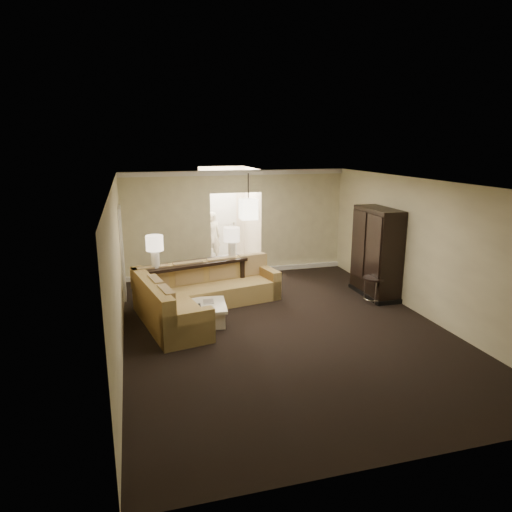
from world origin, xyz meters
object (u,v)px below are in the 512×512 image
object	(u,v)px
armoire	(376,254)
console_table	(196,278)
coffee_table	(202,313)
drink_table	(373,285)
person	(211,234)
sectional_sofa	(198,295)

from	to	relation	value
armoire	console_table	bearing A→B (deg)	170.31
coffee_table	drink_table	world-z (taller)	drink_table
person	sectional_sofa	bearing A→B (deg)	68.44
sectional_sofa	coffee_table	bearing A→B (deg)	-103.04
coffee_table	person	bearing A→B (deg)	77.57
coffee_table	drink_table	distance (m)	3.87
drink_table	person	size ratio (longest dim) A/B	0.35
armoire	coffee_table	bearing A→B (deg)	-171.72
console_table	armoire	distance (m)	4.17
armoire	drink_table	world-z (taller)	armoire
person	coffee_table	bearing A→B (deg)	69.98
sectional_sofa	drink_table	size ratio (longest dim) A/B	5.53
sectional_sofa	coffee_table	distance (m)	0.63
armoire	person	world-z (taller)	armoire
console_table	person	bearing A→B (deg)	59.56
console_table	armoire	xyz separation A→B (m)	(4.09, -0.70, 0.45)
sectional_sofa	armoire	distance (m)	4.20
coffee_table	person	world-z (taller)	person
coffee_table	console_table	size ratio (longest dim) A/B	0.43
sectional_sofa	person	bearing A→B (deg)	64.53
console_table	sectional_sofa	bearing A→B (deg)	-110.02
sectional_sofa	drink_table	distance (m)	3.88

